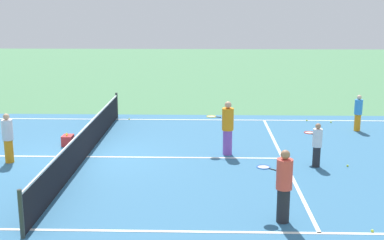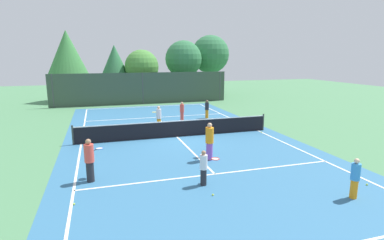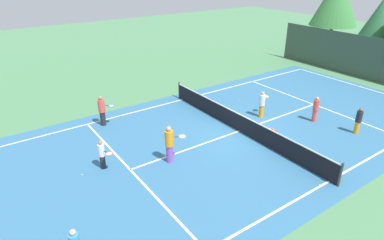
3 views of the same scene
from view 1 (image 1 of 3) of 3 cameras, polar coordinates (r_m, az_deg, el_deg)
ground_plane at (r=17.07m, az=-11.72°, el=-4.06°), size 80.00×80.00×0.00m
court_surface at (r=17.07m, az=-11.72°, el=-4.05°), size 13.00×25.00×0.01m
tennis_net at (r=16.93m, az=-11.80°, el=-2.41°), size 11.90×0.10×1.10m
player_2 at (r=11.82m, az=10.19°, el=-7.18°), size 0.81×0.85×1.72m
player_3 at (r=16.02m, az=13.76°, el=-2.64°), size 0.88×0.49×1.37m
player_4 at (r=20.94m, az=18.06°, el=0.79°), size 0.31×0.31×1.43m
player_5 at (r=16.79m, az=3.98°, el=-0.83°), size 0.65×0.95×1.79m
player_6 at (r=16.94m, az=-19.92°, el=-1.84°), size 0.57×0.91×1.58m
ball_crate at (r=18.54m, az=-13.70°, el=-2.21°), size 0.48×0.36×0.43m
tennis_ball_0 at (r=12.11m, az=19.49°, el=-11.60°), size 0.07×0.07×0.07m
tennis_ball_3 at (r=22.13m, az=-7.02°, el=0.12°), size 0.07×0.07×0.07m
tennis_ball_4 at (r=16.44m, az=16.98°, el=-4.90°), size 0.07×0.07×0.07m
tennis_ball_5 at (r=22.26m, az=12.70°, el=-0.03°), size 0.07×0.07×0.07m
tennis_ball_6 at (r=22.17m, az=15.25°, el=-0.23°), size 0.07×0.07×0.07m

